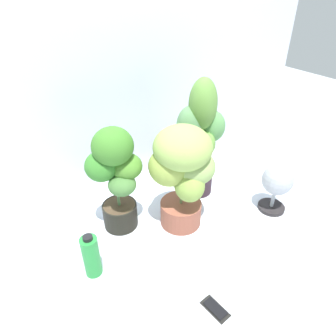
% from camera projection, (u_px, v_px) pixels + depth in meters
% --- Properties ---
extents(ground_plane, '(8.00, 8.00, 0.00)m').
position_uv_depth(ground_plane, '(189.00, 240.00, 1.79)').
color(ground_plane, silver).
rests_on(ground_plane, ground).
extents(mylar_back_wall, '(3.20, 0.01, 2.00)m').
position_uv_depth(mylar_back_wall, '(121.00, 43.00, 1.89)').
color(mylar_back_wall, silver).
rests_on(mylar_back_wall, ground).
extents(potted_plant_back_right, '(0.39, 0.29, 0.85)m').
position_uv_depth(potted_plant_back_right, '(200.00, 133.00, 1.97)').
color(potted_plant_back_right, '#2C1C24').
rests_on(potted_plant_back_right, ground).
extents(potted_plant_center, '(0.47, 0.46, 0.68)m').
position_uv_depth(potted_plant_center, '(183.00, 169.00, 1.71)').
color(potted_plant_center, brown).
rests_on(potted_plant_center, ground).
extents(potted_plant_back_left, '(0.39, 0.32, 0.68)m').
position_uv_depth(potted_plant_back_left, '(116.00, 174.00, 1.70)').
color(potted_plant_back_left, black).
rests_on(potted_plant_back_left, ground).
extents(cell_phone, '(0.09, 0.15, 0.01)m').
position_uv_depth(cell_phone, '(215.00, 309.00, 1.41)').
color(cell_phone, black).
rests_on(cell_phone, ground).
extents(floor_fan, '(0.28, 0.28, 0.34)m').
position_uv_depth(floor_fan, '(277.00, 183.00, 1.93)').
color(floor_fan, black).
rests_on(floor_fan, ground).
extents(nutrient_bottle, '(0.09, 0.09, 0.27)m').
position_uv_depth(nutrient_bottle, '(91.00, 256.00, 1.53)').
color(nutrient_bottle, '#258938').
rests_on(nutrient_bottle, ground).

